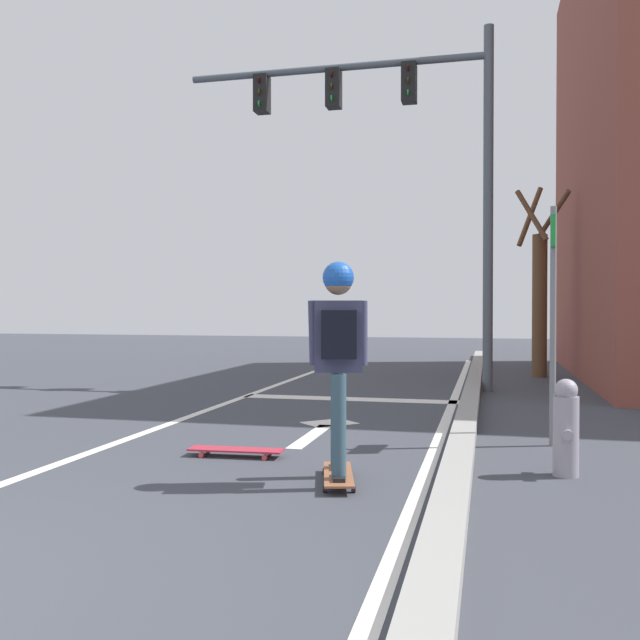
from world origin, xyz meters
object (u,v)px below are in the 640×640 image
(spare_skateboard, at_px, (236,450))
(traffic_signal_mast, at_px, (397,134))
(skateboard, at_px, (338,475))
(street_sign_post, at_px, (553,290))
(fire_hydrant, at_px, (566,428))
(roadside_tree, at_px, (539,293))
(skater, at_px, (338,340))

(spare_skateboard, distance_m, traffic_signal_mast, 7.06)
(skateboard, bearing_deg, spare_skateboard, 147.15)
(skateboard, xyz_separation_m, spare_skateboard, (-1.10, 0.71, -0.00))
(street_sign_post, bearing_deg, traffic_signal_mast, 115.09)
(skateboard, distance_m, traffic_signal_mast, 7.61)
(traffic_signal_mast, bearing_deg, fire_hydrant, -69.97)
(traffic_signal_mast, xyz_separation_m, fire_hydrant, (2.08, -5.71, -3.85))
(spare_skateboard, height_order, roadside_tree, roadside_tree)
(skater, height_order, street_sign_post, street_sign_post)
(skateboard, relative_size, skater, 0.51)
(skateboard, xyz_separation_m, fire_hydrant, (1.72, 0.65, 0.32))
(fire_hydrant, bearing_deg, traffic_signal_mast, 110.03)
(street_sign_post, bearing_deg, spare_skateboard, -156.99)
(traffic_signal_mast, height_order, street_sign_post, traffic_signal_mast)
(fire_hydrant, bearing_deg, street_sign_post, 89.75)
(skateboard, relative_size, spare_skateboard, 0.95)
(skater, bearing_deg, roadside_tree, 77.09)
(skater, xyz_separation_m, traffic_signal_mast, (-0.37, 6.38, 3.14))
(skater, xyz_separation_m, street_sign_post, (1.72, 1.92, 0.42))
(spare_skateboard, xyz_separation_m, roadside_tree, (3.18, 8.34, 1.58))
(traffic_signal_mast, distance_m, roadside_tree, 4.47)
(roadside_tree, bearing_deg, skateboard, -102.95)
(skateboard, bearing_deg, skater, -76.40)
(skater, bearing_deg, traffic_signal_mast, 93.33)
(traffic_signal_mast, xyz_separation_m, roadside_tree, (2.45, 2.69, -2.59))
(skateboard, distance_m, roadside_tree, 9.42)
(skateboard, xyz_separation_m, skater, (0.00, -0.02, 1.03))
(skater, xyz_separation_m, fire_hydrant, (1.71, 0.67, -0.71))
(skateboard, relative_size, fire_hydrant, 1.07)
(skater, distance_m, street_sign_post, 2.61)
(skater, distance_m, traffic_signal_mast, 7.12)
(fire_hydrant, xyz_separation_m, roadside_tree, (0.37, 8.40, 1.25))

